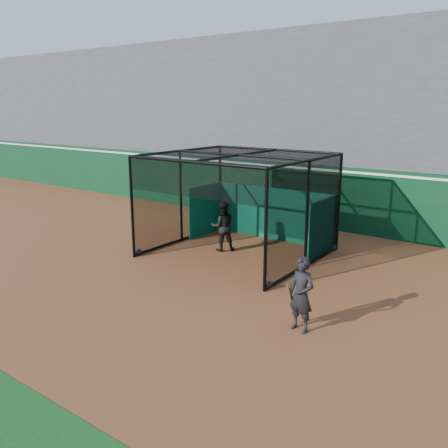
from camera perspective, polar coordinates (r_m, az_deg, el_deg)
The scene contains 6 objects.
ground at distance 13.05m, azimuth -6.35°, elevation -7.51°, with size 120.00×120.00×0.00m, color brown.
outfield_wall at distance 19.56m, azimuth 10.63°, elevation 3.52°, with size 50.00×0.50×2.50m.
grandstand at distance 22.71m, azimuth 15.28°, elevation 12.80°, with size 50.00×7.85×8.95m.
batting_cage at distance 15.42m, azimuth 1.74°, elevation 2.25°, with size 5.04×4.76×3.25m.
batter at distance 15.90m, azimuth -0.15°, elevation -0.28°, with size 0.82×0.64×1.68m, color black.
on_deck_player at distance 10.41m, azimuth 9.29°, elevation -8.40°, with size 0.66×0.48×1.66m.
Camera 1 is at (8.29, -8.87, 4.76)m, focal length 38.00 mm.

